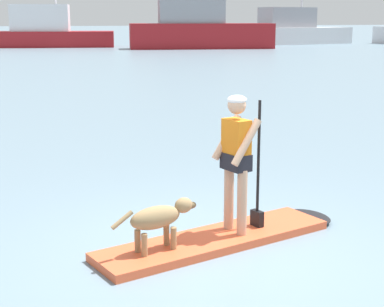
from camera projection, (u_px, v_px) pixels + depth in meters
The scene contains 7 objects.
ground_plane at pixel (215, 244), 7.28m from camera, with size 400.00×400.00×0.00m, color slate.
paddleboard at pixel (230, 236), 7.39m from camera, with size 3.37×1.70×0.10m.
person_paddler at pixel (237, 154), 7.22m from camera, with size 0.67×0.58×1.68m.
dog at pixel (159, 218), 6.76m from camera, with size 1.06×0.43×0.56m.
moored_boat_far_starboard at pixel (47, 31), 55.72m from camera, with size 11.92×5.17×10.57m.
moored_boat_far_port at pixel (199, 30), 52.95m from camera, with size 12.83×4.64×4.96m.
moored_boat_port at pixel (293, 30), 62.18m from camera, with size 12.83×6.12×9.21m.
Camera 1 is at (-2.15, -6.53, 2.66)m, focal length 56.66 mm.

